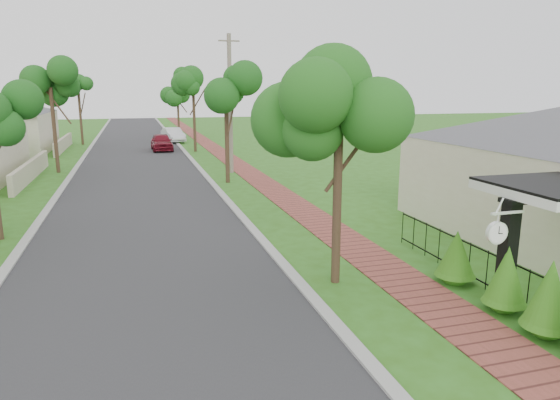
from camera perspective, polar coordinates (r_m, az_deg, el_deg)
name	(u,v)px	position (r m, az deg, el deg)	size (l,w,h in m)	color
ground	(294,314)	(11.12, 1.66, -12.94)	(160.00, 160.00, 0.00)	#306016
road	(138,174)	(29.93, -15.90, 2.84)	(7.00, 120.00, 0.02)	#28282B
kerb_right	(202,171)	(30.16, -8.95, 3.24)	(0.30, 120.00, 0.10)	#9E9E99
kerb_left	(70,177)	(30.13, -22.85, 2.40)	(0.30, 120.00, 0.10)	#9E9E99
sidewalk	(244,170)	(30.60, -4.11, 3.49)	(1.50, 120.00, 0.03)	brown
porch_post	(507,261)	(12.05, 24.47, -6.32)	(0.48, 0.48, 2.52)	black
picket_fence	(487,269)	(13.17, 22.58, -7.29)	(0.03, 8.02, 1.00)	black
street_trees	(135,93)	(36.39, -16.28, 11.64)	(10.70, 37.65, 5.89)	#382619
hedge_row	(522,284)	(11.65, 25.96, -8.67)	(0.88, 4.79, 2.27)	#2A6C15
parked_car_red	(162,142)	(41.21, -13.38, 6.45)	(1.59, 3.96, 1.35)	maroon
parked_car_white	(173,135)	(47.58, -12.12, 7.26)	(1.40, 4.01, 1.32)	white
near_tree	(339,120)	(12.02, 6.78, 9.11)	(2.00, 2.00, 5.13)	#382619
utility_pole	(230,104)	(29.16, -5.71, 10.87)	(1.20, 0.24, 7.83)	gray
station_clock	(497,231)	(11.11, 23.59, -3.30)	(0.86, 0.13, 0.67)	white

